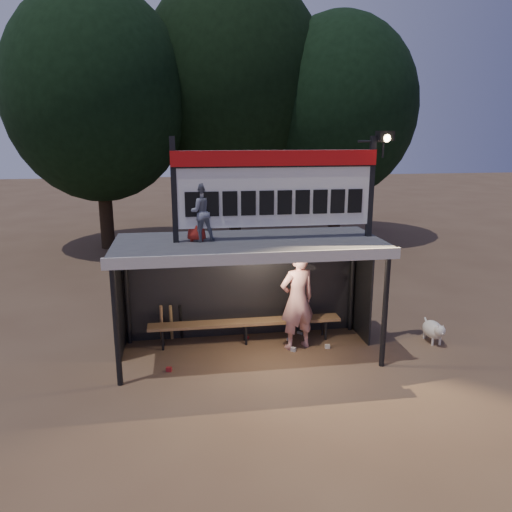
{
  "coord_description": "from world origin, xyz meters",
  "views": [
    {
      "loc": [
        -1.25,
        -9.07,
        4.31
      ],
      "look_at": [
        0.2,
        0.4,
        1.9
      ],
      "focal_mm": 35.0,
      "sensor_mm": 36.0,
      "label": 1
    }
  ],
  "objects": [
    {
      "name": "player",
      "position": [
        1.0,
        0.15,
        1.03
      ],
      "size": [
        0.86,
        0.69,
        2.07
      ],
      "primitive_type": "imported",
      "rotation": [
        0.0,
        0.0,
        3.43
      ],
      "color": "white",
      "rests_on": "ground"
    },
    {
      "name": "tree_left",
      "position": [
        -4.0,
        10.0,
        5.51
      ],
      "size": [
        6.46,
        6.46,
        9.27
      ],
      "color": "#302115",
      "rests_on": "ground"
    },
    {
      "name": "tree_right",
      "position": [
        5.0,
        10.5,
        5.19
      ],
      "size": [
        6.08,
        6.08,
        8.72
      ],
      "color": "black",
      "rests_on": "ground"
    },
    {
      "name": "child_b",
      "position": [
        -0.97,
        0.06,
        2.78
      ],
      "size": [
        0.47,
        0.32,
        0.92
      ],
      "primitive_type": "imported",
      "rotation": [
        0.0,
        0.0,
        3.07
      ],
      "color": "#A42219",
      "rests_on": "dugout_shelter"
    },
    {
      "name": "dugout_shelter",
      "position": [
        0.0,
        0.24,
        1.85
      ],
      "size": [
        5.1,
        2.08,
        2.32
      ],
      "color": "#404042",
      "rests_on": "ground"
    },
    {
      "name": "tree_mid",
      "position": [
        1.0,
        11.5,
        6.17
      ],
      "size": [
        7.22,
        7.22,
        10.36
      ],
      "color": "black",
      "rests_on": "ground"
    },
    {
      "name": "litter",
      "position": [
        0.52,
        0.23,
        0.04
      ],
      "size": [
        3.29,
        1.42,
        0.08
      ],
      "color": "#A31C1E",
      "rests_on": "ground"
    },
    {
      "name": "dog",
      "position": [
        3.89,
        -0.04,
        0.28
      ],
      "size": [
        0.36,
        0.81,
        0.49
      ],
      "color": "silver",
      "rests_on": "ground"
    },
    {
      "name": "bench",
      "position": [
        0.0,
        0.55,
        0.43
      ],
      "size": [
        4.0,
        0.35,
        0.48
      ],
      "color": "#946D46",
      "rests_on": "ground"
    },
    {
      "name": "scoreboard_assembly",
      "position": [
        0.56,
        -0.01,
        3.32
      ],
      "size": [
        4.1,
        0.27,
        1.99
      ],
      "color": "black",
      "rests_on": "dugout_shelter"
    },
    {
      "name": "ground",
      "position": [
        0.0,
        0.0,
        0.0
      ],
      "size": [
        80.0,
        80.0,
        0.0
      ],
      "primitive_type": "plane",
      "color": "brown",
      "rests_on": "ground"
    },
    {
      "name": "bats",
      "position": [
        -1.53,
        0.82,
        0.43
      ],
      "size": [
        0.49,
        0.33,
        0.84
      ],
      "color": "#9F714A",
      "rests_on": "ground"
    },
    {
      "name": "child_a",
      "position": [
        -0.89,
        0.05,
        2.87
      ],
      "size": [
        0.62,
        0.53,
        1.1
      ],
      "primitive_type": "imported",
      "rotation": [
        0.0,
        0.0,
        3.38
      ],
      "color": "slate",
      "rests_on": "dugout_shelter"
    }
  ]
}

